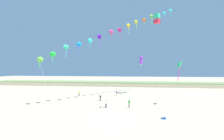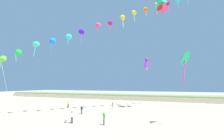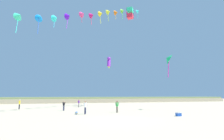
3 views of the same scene
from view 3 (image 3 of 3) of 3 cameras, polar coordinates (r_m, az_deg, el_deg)
The scene contains 13 objects.
ground_plane at distance 17.35m, azimuth 2.02°, elevation -16.07°, with size 240.00×240.00×0.00m, color tan.
dune_ridge at distance 60.79m, azimuth -12.44°, elevation -9.50°, with size 120.00×10.07×1.86m.
person_near_left at distance 24.69m, azimuth 1.67°, elevation -11.59°, with size 0.54×0.33×1.62m.
person_near_right at distance 22.93m, azimuth -8.72°, elevation -11.67°, with size 0.51×0.43×1.68m.
person_mid_center at distance 34.74m, azimuth -27.97°, elevation -9.67°, with size 0.26×0.57×1.66m.
person_far_left at distance 36.34m, azimuth -10.80°, elevation -10.51°, with size 0.32×0.50×1.51m.
person_far_right at distance 28.77m, azimuth -15.46°, elevation -10.93°, with size 0.51×0.32×1.54m.
kite_banner_string at distance 35.26m, azimuth -6.60°, elevation 17.62°, with size 31.45×21.98×26.35m.
large_kite_low_lead at distance 31.40m, azimuth 17.82°, elevation 3.49°, with size 2.07×2.26×4.17m.
large_kite_mid_trail at distance 41.35m, azimuth -1.03°, elevation 2.59°, with size 1.24×1.63×2.78m.
large_kite_high_solo at distance 42.43m, azimuth 5.91°, elevation 17.95°, with size 1.82×1.82×2.46m.
beach_cooler at distance 21.97m, azimuth 20.88°, elevation -13.36°, with size 0.58×0.41×0.46m.
beach_ball at distance 22.89m, azimuth -11.52°, elevation -13.59°, with size 0.36×0.36×0.36m.
Camera 3 is at (-5.79, -16.19, 2.33)m, focal length 28.00 mm.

